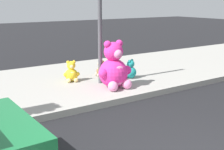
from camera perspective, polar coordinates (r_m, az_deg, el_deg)
name	(u,v)px	position (r m, az deg, el deg)	size (l,w,h in m)	color
sidewalk	(54,84)	(8.58, -10.66, -1.71)	(28.00, 4.40, 0.15)	#9E9B93
sign_pole	(100,19)	(8.04, -2.25, 10.31)	(0.56, 0.11, 3.20)	#4C4C51
plush_pink_large	(114,69)	(7.75, 0.41, 1.11)	(0.93, 0.82, 1.21)	#F22D93
plush_brown	(101,69)	(9.03, -2.04, 1.05)	(0.34, 0.37, 0.49)	olive
plush_yellow	(71,73)	(8.48, -7.52, 0.36)	(0.43, 0.41, 0.58)	yellow
plush_teal	(130,71)	(8.79, 3.37, 0.83)	(0.39, 0.39, 0.54)	teal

